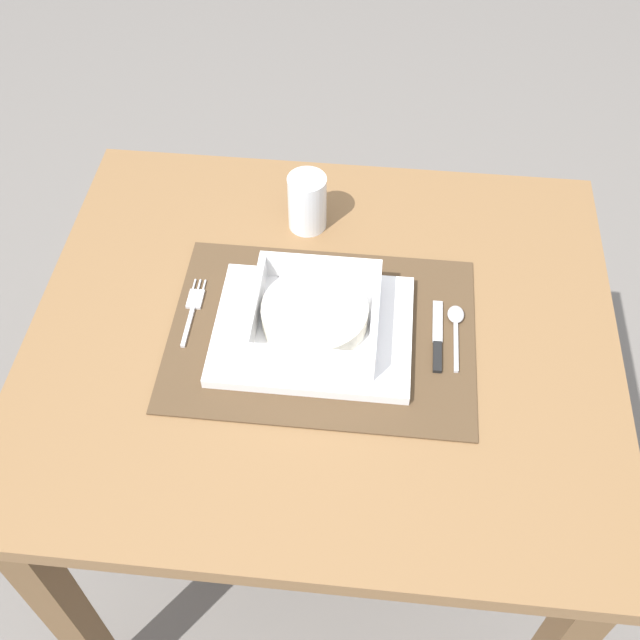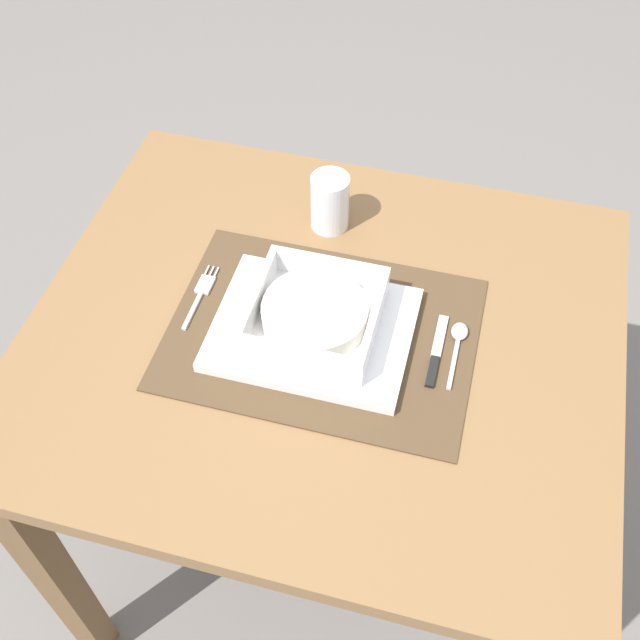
{
  "view_description": "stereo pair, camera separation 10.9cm",
  "coord_description": "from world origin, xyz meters",
  "px_view_note": "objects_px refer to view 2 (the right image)",
  "views": [
    {
      "loc": [
        0.07,
        -0.69,
        1.62
      ],
      "look_at": [
        -0.0,
        -0.01,
        0.78
      ],
      "focal_mm": 43.41,
      "sensor_mm": 36.0,
      "label": 1
    },
    {
      "loc": [
        0.17,
        -0.67,
        1.62
      ],
      "look_at": [
        -0.0,
        -0.01,
        0.78
      ],
      "focal_mm": 43.41,
      "sensor_mm": 36.0,
      "label": 2
    }
  ],
  "objects_px": {
    "porridge_bowl": "(315,315)",
    "drinking_glass": "(330,205)",
    "fork": "(202,292)",
    "butter_knife": "(436,355)",
    "spoon": "(458,338)",
    "dining_table": "(323,377)"
  },
  "relations": [
    {
      "from": "porridge_bowl",
      "to": "drinking_glass",
      "type": "xyz_separation_m",
      "value": [
        -0.04,
        0.22,
        0.0
      ]
    },
    {
      "from": "fork",
      "to": "butter_knife",
      "type": "relative_size",
      "value": 1.0
    },
    {
      "from": "spoon",
      "to": "drinking_glass",
      "type": "xyz_separation_m",
      "value": [
        -0.24,
        0.19,
        0.03
      ]
    },
    {
      "from": "dining_table",
      "to": "butter_knife",
      "type": "relative_size",
      "value": 6.63
    },
    {
      "from": "dining_table",
      "to": "drinking_glass",
      "type": "distance_m",
      "value": 0.27
    },
    {
      "from": "butter_knife",
      "to": "fork",
      "type": "bearing_deg",
      "value": 173.41
    },
    {
      "from": "fork",
      "to": "spoon",
      "type": "bearing_deg",
      "value": 4.09
    },
    {
      "from": "porridge_bowl",
      "to": "fork",
      "type": "bearing_deg",
      "value": 171.47
    },
    {
      "from": "dining_table",
      "to": "fork",
      "type": "xyz_separation_m",
      "value": [
        -0.19,
        0.02,
        0.12
      ]
    },
    {
      "from": "porridge_bowl",
      "to": "butter_knife",
      "type": "height_order",
      "value": "porridge_bowl"
    },
    {
      "from": "dining_table",
      "to": "spoon",
      "type": "xyz_separation_m",
      "value": [
        0.19,
        0.03,
        0.13
      ]
    },
    {
      "from": "spoon",
      "to": "drinking_glass",
      "type": "relative_size",
      "value": 1.22
    },
    {
      "from": "fork",
      "to": "dining_table",
      "type": "bearing_deg",
      "value": -2.83
    },
    {
      "from": "porridge_bowl",
      "to": "drinking_glass",
      "type": "relative_size",
      "value": 1.85
    },
    {
      "from": "spoon",
      "to": "butter_knife",
      "type": "bearing_deg",
      "value": -123.25
    },
    {
      "from": "porridge_bowl",
      "to": "spoon",
      "type": "height_order",
      "value": "porridge_bowl"
    },
    {
      "from": "butter_knife",
      "to": "drinking_glass",
      "type": "xyz_separation_m",
      "value": [
        -0.21,
        0.22,
        0.04
      ]
    },
    {
      "from": "dining_table",
      "to": "porridge_bowl",
      "type": "bearing_deg",
      "value": -140.78
    },
    {
      "from": "fork",
      "to": "drinking_glass",
      "type": "bearing_deg",
      "value": 55.71
    },
    {
      "from": "porridge_bowl",
      "to": "butter_knife",
      "type": "xyz_separation_m",
      "value": [
        0.18,
        0.0,
        -0.03
      ]
    },
    {
      "from": "fork",
      "to": "butter_knife",
      "type": "height_order",
      "value": "butter_knife"
    },
    {
      "from": "dining_table",
      "to": "butter_knife",
      "type": "height_order",
      "value": "butter_knife"
    }
  ]
}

